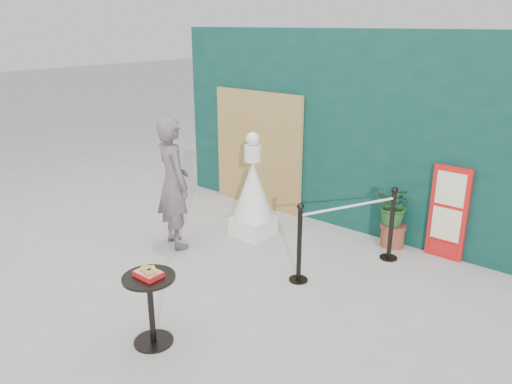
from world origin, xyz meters
name	(u,v)px	position (x,y,z in m)	size (l,w,h in m)	color
ground	(191,297)	(0.00, 0.00, 0.00)	(60.00, 60.00, 0.00)	#ADAAA5
back_wall	(336,130)	(0.00, 3.15, 1.50)	(6.00, 0.30, 3.00)	#0A2F2E
bamboo_fence	(258,150)	(-1.40, 2.94, 1.00)	(1.80, 0.08, 2.00)	tan
woman	(173,183)	(-1.25, 0.89, 0.94)	(0.68, 0.45, 1.88)	#63555E
menu_board	(448,213)	(1.90, 2.95, 0.65)	(0.50, 0.07, 1.30)	red
statue	(253,195)	(-0.61, 1.86, 0.65)	(0.62, 0.62, 1.59)	white
cafe_table	(150,299)	(0.34, -0.85, 0.50)	(0.52, 0.52, 0.75)	black
food_basket	(149,273)	(0.35, -0.85, 0.79)	(0.26, 0.19, 0.11)	red
planter	(395,211)	(1.19, 2.86, 0.54)	(0.55, 0.48, 0.94)	brown
stanchion_barrier	(347,234)	(1.04, 1.79, 0.49)	(0.84, 1.54, 1.03)	black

